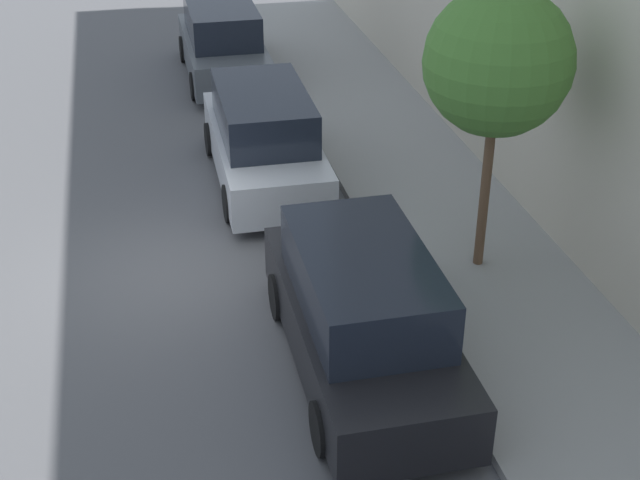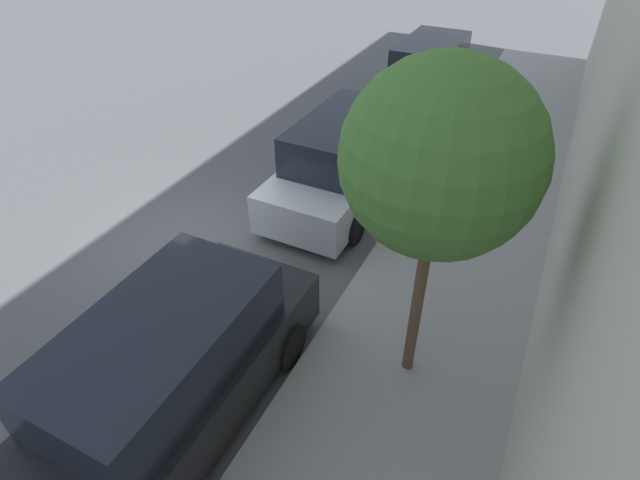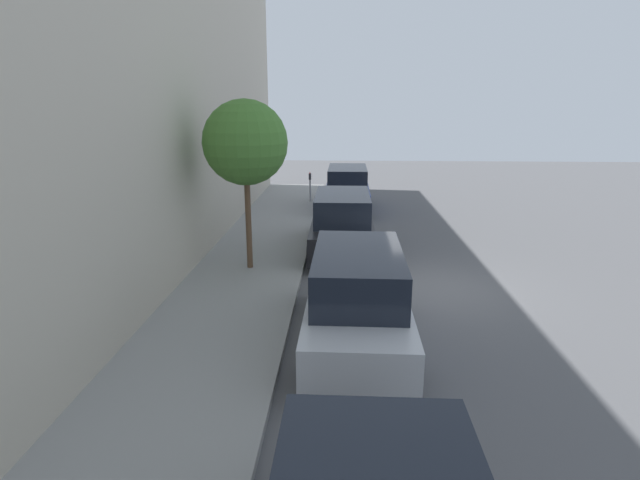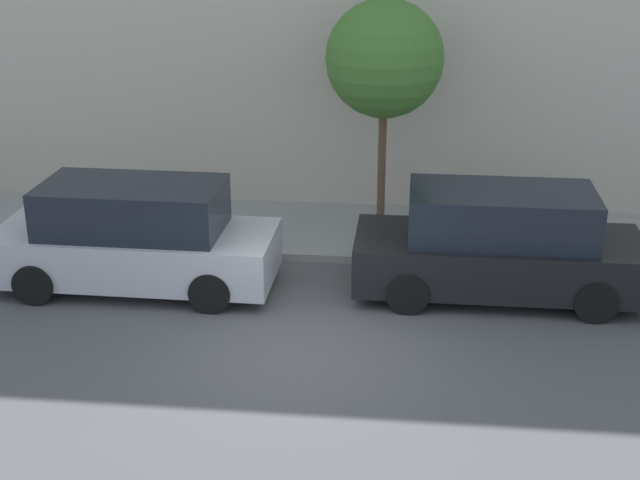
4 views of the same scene
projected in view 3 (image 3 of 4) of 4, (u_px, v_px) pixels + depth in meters
The scene contains 7 objects.
ground_plane at pixel (435, 288), 12.89m from camera, with size 60.00×60.00×0.00m, color #515154.
sidewalk at pixel (242, 282), 13.10m from camera, with size 3.06×32.00×0.15m.
parked_minivan_nearest at pixel (347, 189), 22.28m from camera, with size 2.02×4.92×1.90m.
parked_minivan_second at pixel (342, 224), 15.80m from camera, with size 2.02×4.90×1.90m.
parked_minivan_third at pixel (357, 299), 9.71m from camera, with size 2.02×4.92×1.90m.
parking_meter_near at pixel (310, 184), 23.32m from camera, with size 0.11×0.15×1.37m.
street_tree at pixel (245, 143), 13.15m from camera, with size 2.26×2.26×4.59m.
Camera 3 is at (2.42, 12.23, 4.59)m, focal length 28.00 mm.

